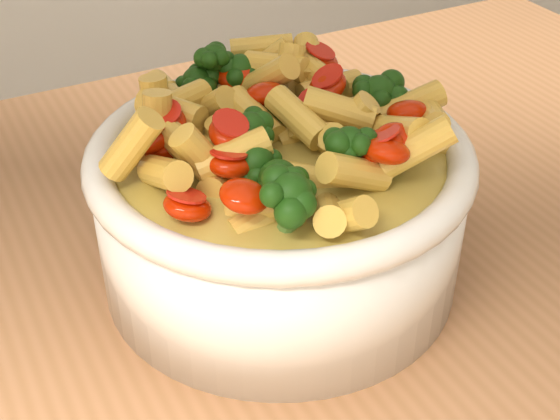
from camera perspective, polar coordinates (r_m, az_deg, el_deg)
name	(u,v)px	position (r m, az deg, el deg)	size (l,w,h in m)	color
table	(237,415)	(0.61, -3.16, -14.71)	(1.20, 0.80, 0.90)	#AA7149
serving_bowl	(280,208)	(0.54, 0.00, 0.12)	(0.26, 0.26, 0.11)	white
pasta_salad	(280,120)	(0.50, 0.00, 6.58)	(0.20, 0.20, 0.05)	#EBB04A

